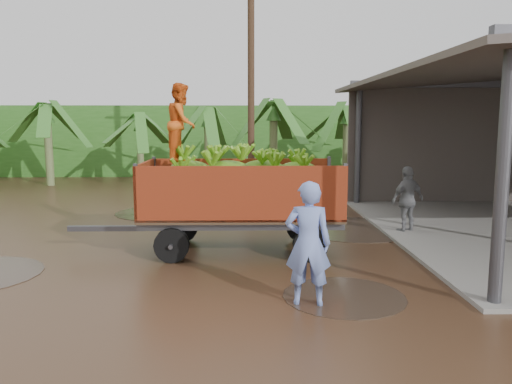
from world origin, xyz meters
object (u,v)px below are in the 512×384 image
at_px(banana_trailer, 239,192).
at_px(utility_pole, 251,89).
at_px(man_blue, 308,244).
at_px(man_grey, 407,200).

height_order(banana_trailer, utility_pole, utility_pole).
distance_m(man_blue, man_grey, 5.73).
relative_size(man_blue, man_grey, 1.13).
bearing_deg(utility_pole, man_grey, -56.85).
bearing_deg(utility_pole, banana_trailer, -92.63).
bearing_deg(banana_trailer, man_grey, 21.08).
bearing_deg(man_blue, man_grey, -115.65).
xyz_separation_m(man_grey, utility_pole, (-3.81, 5.84, 3.09)).
distance_m(banana_trailer, man_blue, 3.43).
bearing_deg(man_grey, man_blue, 31.04).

